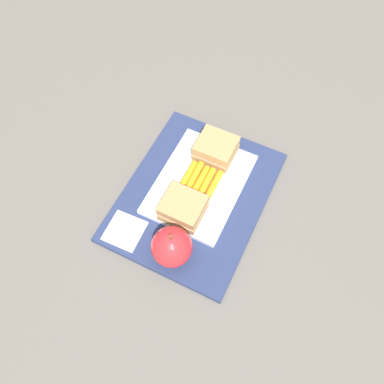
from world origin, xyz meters
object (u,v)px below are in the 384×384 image
Objects in this scene: sandwich_half_left at (216,149)px; sandwich_half_right at (183,208)px; carrot_sticks_bundle at (200,181)px; paper_napkin at (125,231)px; apple at (172,247)px; food_tray at (200,184)px.

sandwich_half_left and sandwich_half_right have the same top height.
sandwich_half_right is at bearing -0.03° from carrot_sticks_bundle.
paper_napkin is at bearing -47.17° from sandwich_half_right.
apple is at bearing 6.66° from carrot_sticks_bundle.
carrot_sticks_bundle is 0.89× the size of apple.
food_tray reaches higher than paper_napkin.
sandwich_half_right is at bearing -167.23° from apple.
sandwich_half_left is 0.08m from carrot_sticks_bundle.
paper_napkin is at bearing -28.94° from food_tray.
carrot_sticks_bundle is 0.18m from paper_napkin.
food_tray is 0.17m from apple.
sandwich_half_right reaches higher than food_tray.
carrot_sticks_bundle is at bearing -173.34° from apple.
apple is (0.16, 0.02, 0.03)m from food_tray.
sandwich_half_left is 0.90× the size of apple.
food_tray is at bearing 180.00° from sandwich_half_right.
sandwich_half_right is 1.14× the size of paper_napkin.
food_tray is 0.08m from sandwich_half_right.
food_tray is at bearing -173.34° from apple.
carrot_sticks_bundle reaches higher than paper_napkin.
sandwich_half_right is (0.08, 0.00, 0.03)m from food_tray.
sandwich_half_right is at bearing 132.83° from paper_napkin.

